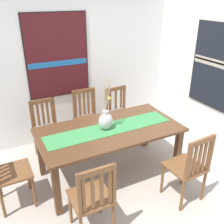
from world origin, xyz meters
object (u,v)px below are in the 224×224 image
dining_table (109,135)px  chair_5 (7,172)px  chair_4 (120,113)px  chair_2 (87,117)px  centerpiece_vase (106,120)px  painting_on_side_wall (213,66)px  chair_1 (93,198)px  chair_0 (47,128)px  painting_on_back_wall (57,56)px  chair_3 (189,167)px

dining_table → chair_5: chair_5 is taller
chair_4 → chair_2: bearing=175.2°
centerpiece_vase → chair_4: (0.67, 0.85, -0.39)m
chair_2 → painting_on_side_wall: 2.15m
chair_2 → chair_5: (-1.38, -0.91, -0.02)m
dining_table → chair_1: (-0.62, -0.86, -0.14)m
centerpiece_vase → chair_4: size_ratio=0.75×
chair_0 → chair_2: 0.70m
chair_0 → painting_on_back_wall: 1.16m
chair_2 → painting_on_side_wall: (1.74, -0.91, 0.88)m
chair_0 → painting_on_side_wall: painting_on_side_wall is taller
centerpiece_vase → painting_on_back_wall: (-0.23, 1.32, 0.61)m
chair_0 → dining_table: bearing=-52.0°
chair_2 → painting_on_back_wall: bearing=126.2°
chair_2 → chair_5: bearing=-146.4°
painting_on_back_wall → painting_on_side_wall: 2.44m
chair_5 → dining_table: bearing=0.0°
chair_2 → chair_3: (0.59, -1.82, -0.00)m
chair_0 → painting_on_back_wall: (0.40, 0.47, 0.99)m
chair_1 → chair_0: bearing=91.8°
chair_1 → painting_on_back_wall: 2.42m
chair_0 → painting_on_side_wall: size_ratio=0.72×
centerpiece_vase → chair_5: 1.36m
dining_table → painting_on_back_wall: bearing=101.6°
painting_on_back_wall → painting_on_side_wall: size_ratio=1.05×
chair_2 → chair_1: bearing=-110.1°
dining_table → painting_on_side_wall: (1.77, 0.01, 0.75)m
chair_2 → painting_on_side_wall: size_ratio=0.75×
dining_table → chair_5: size_ratio=2.13×
chair_3 → painting_on_side_wall: (1.15, 0.92, 0.89)m
chair_3 → chair_5: chair_3 is taller
chair_1 → centerpiece_vase: bearing=56.8°
chair_1 → chair_5: chair_1 is taller
chair_3 → dining_table: bearing=124.3°
chair_5 → chair_3: bearing=-24.8°
dining_table → chair_5: 1.36m
chair_2 → chair_4: size_ratio=1.05×
chair_3 → chair_5: bearing=155.2°
painting_on_back_wall → painting_on_side_wall: bearing=-32.9°
painting_on_side_wall → chair_5: bearing=-179.9°
chair_1 → chair_4: bearing=54.1°
chair_0 → painting_on_side_wall: bearing=-19.2°
chair_5 → painting_on_back_wall: 1.98m
centerpiece_vase → chair_1: size_ratio=0.72×
dining_table → chair_1: chair_1 is taller
painting_on_side_wall → painting_on_back_wall: bearing=147.1°
centerpiece_vase → chair_2: 0.97m
centerpiece_vase → chair_2: (0.08, 0.90, -0.36)m
chair_2 → chair_4: 0.60m
chair_4 → painting_on_back_wall: bearing=152.7°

